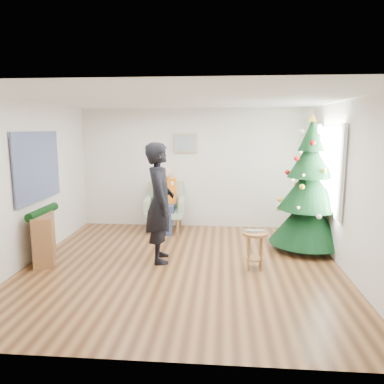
# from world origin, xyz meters

# --- Properties ---
(floor) EXTENTS (5.00, 5.00, 0.00)m
(floor) POSITION_xyz_m (0.00, 0.00, 0.00)
(floor) COLOR brown
(floor) RESTS_ON ground
(ceiling) EXTENTS (5.00, 5.00, 0.00)m
(ceiling) POSITION_xyz_m (0.00, 0.00, 2.60)
(ceiling) COLOR white
(ceiling) RESTS_ON wall_back
(wall_back) EXTENTS (5.00, 0.00, 5.00)m
(wall_back) POSITION_xyz_m (0.00, 2.50, 1.30)
(wall_back) COLOR silver
(wall_back) RESTS_ON floor
(wall_front) EXTENTS (5.00, 0.00, 5.00)m
(wall_front) POSITION_xyz_m (0.00, -2.50, 1.30)
(wall_front) COLOR silver
(wall_front) RESTS_ON floor
(wall_left) EXTENTS (0.00, 5.00, 5.00)m
(wall_left) POSITION_xyz_m (-2.50, 0.00, 1.30)
(wall_left) COLOR silver
(wall_left) RESTS_ON floor
(wall_right) EXTENTS (0.00, 5.00, 5.00)m
(wall_right) POSITION_xyz_m (2.50, 0.00, 1.30)
(wall_right) COLOR silver
(wall_right) RESTS_ON floor
(window_panel) EXTENTS (0.04, 1.30, 1.40)m
(window_panel) POSITION_xyz_m (2.47, 1.00, 1.50)
(window_panel) COLOR white
(window_panel) RESTS_ON wall_right
(curtains) EXTENTS (0.05, 1.75, 1.50)m
(curtains) POSITION_xyz_m (2.44, 1.00, 1.50)
(curtains) COLOR white
(curtains) RESTS_ON wall_right
(christmas_tree) EXTENTS (1.34, 1.34, 2.43)m
(christmas_tree) POSITION_xyz_m (2.15, 1.02, 1.09)
(christmas_tree) COLOR #3F2816
(christmas_tree) RESTS_ON floor
(stool) EXTENTS (0.39, 0.39, 0.59)m
(stool) POSITION_xyz_m (1.13, -0.03, 0.30)
(stool) COLOR brown
(stool) RESTS_ON floor
(laptop) EXTENTS (0.33, 0.22, 0.03)m
(laptop) POSITION_xyz_m (1.13, -0.03, 0.60)
(laptop) COLOR silver
(laptop) RESTS_ON stool
(armchair) EXTENTS (0.86, 0.79, 1.03)m
(armchair) POSITION_xyz_m (-0.60, 2.07, 0.39)
(armchair) COLOR #8FA888
(armchair) RESTS_ON floor
(seated_person) EXTENTS (0.47, 0.67, 1.35)m
(seated_person) POSITION_xyz_m (-0.60, 2.01, 0.70)
(seated_person) COLOR navy
(seated_person) RESTS_ON armchair
(standing_man) EXTENTS (0.60, 0.79, 1.96)m
(standing_man) POSITION_xyz_m (-0.39, 0.23, 0.98)
(standing_man) COLOR black
(standing_man) RESTS_ON floor
(game_controller) EXTENTS (0.06, 0.13, 0.04)m
(game_controller) POSITION_xyz_m (-0.19, 0.20, 1.31)
(game_controller) COLOR white
(game_controller) RESTS_ON standing_man
(console) EXTENTS (0.66, 1.04, 0.80)m
(console) POSITION_xyz_m (-2.33, 0.10, 0.40)
(console) COLOR brown
(console) RESTS_ON floor
(garland) EXTENTS (0.14, 0.90, 0.14)m
(garland) POSITION_xyz_m (-2.33, 0.10, 0.82)
(garland) COLOR black
(garland) RESTS_ON console
(tapestry) EXTENTS (0.03, 1.50, 1.15)m
(tapestry) POSITION_xyz_m (-2.46, 0.30, 1.55)
(tapestry) COLOR black
(tapestry) RESTS_ON wall_left
(framed_picture) EXTENTS (0.52, 0.05, 0.42)m
(framed_picture) POSITION_xyz_m (-0.20, 2.46, 1.85)
(framed_picture) COLOR tan
(framed_picture) RESTS_ON wall_back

